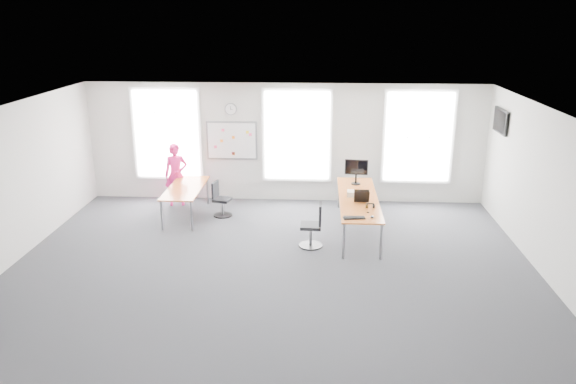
# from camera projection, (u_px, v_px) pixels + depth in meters

# --- Properties ---
(floor) EXTENTS (10.00, 10.00, 0.00)m
(floor) POSITION_uv_depth(u_px,v_px,m) (272.00, 265.00, 10.78)
(floor) COLOR #242529
(floor) RESTS_ON ground
(ceiling) EXTENTS (10.00, 10.00, 0.00)m
(ceiling) POSITION_uv_depth(u_px,v_px,m) (271.00, 110.00, 9.87)
(ceiling) COLOR white
(ceiling) RESTS_ON ground
(wall_back) EXTENTS (10.00, 0.00, 10.00)m
(wall_back) POSITION_uv_depth(u_px,v_px,m) (285.00, 143.00, 14.13)
(wall_back) COLOR silver
(wall_back) RESTS_ON ground
(wall_front) EXTENTS (10.00, 0.00, 10.00)m
(wall_front) POSITION_uv_depth(u_px,v_px,m) (242.00, 295.00, 6.52)
(wall_front) COLOR silver
(wall_front) RESTS_ON ground
(wall_left) EXTENTS (0.00, 10.00, 10.00)m
(wall_left) POSITION_uv_depth(u_px,v_px,m) (8.00, 186.00, 10.60)
(wall_left) COLOR silver
(wall_left) RESTS_ON ground
(wall_right) EXTENTS (0.00, 10.00, 10.00)m
(wall_right) POSITION_uv_depth(u_px,v_px,m) (549.00, 196.00, 10.05)
(wall_right) COLOR silver
(wall_right) RESTS_ON ground
(window_left) EXTENTS (1.60, 0.06, 2.20)m
(window_left) POSITION_uv_depth(u_px,v_px,m) (167.00, 134.00, 14.20)
(window_left) COLOR white
(window_left) RESTS_ON wall_back
(window_mid) EXTENTS (1.60, 0.06, 2.20)m
(window_mid) POSITION_uv_depth(u_px,v_px,m) (297.00, 136.00, 14.02)
(window_mid) COLOR white
(window_mid) RESTS_ON wall_back
(window_right) EXTENTS (1.60, 0.06, 2.20)m
(window_right) POSITION_uv_depth(u_px,v_px,m) (418.00, 137.00, 13.86)
(window_right) COLOR white
(window_right) RESTS_ON wall_back
(desk_right) EXTENTS (0.84, 3.16, 0.77)m
(desk_right) POSITION_uv_depth(u_px,v_px,m) (358.00, 200.00, 12.29)
(desk_right) COLOR #C87F3A
(desk_right) RESTS_ON ground
(desk_left) EXTENTS (0.79, 1.97, 0.72)m
(desk_left) POSITION_uv_depth(u_px,v_px,m) (185.00, 190.00, 13.19)
(desk_left) COLOR #C87F3A
(desk_left) RESTS_ON ground
(chair_right) EXTENTS (0.50, 0.50, 0.93)m
(chair_right) POSITION_uv_depth(u_px,v_px,m) (313.00, 228.00, 11.54)
(chair_right) COLOR black
(chair_right) RESTS_ON ground
(chair_left) EXTENTS (0.45, 0.45, 0.83)m
(chair_left) POSITION_uv_depth(u_px,v_px,m) (220.00, 201.00, 13.32)
(chair_left) COLOR black
(chair_left) RESTS_ON ground
(person) EXTENTS (0.64, 0.48, 1.57)m
(person) POSITION_uv_depth(u_px,v_px,m) (176.00, 175.00, 13.96)
(person) COLOR #DF1D6E
(person) RESTS_ON ground
(whiteboard) EXTENTS (1.20, 0.03, 0.90)m
(whiteboard) POSITION_uv_depth(u_px,v_px,m) (232.00, 141.00, 14.16)
(whiteboard) COLOR white
(whiteboard) RESTS_ON wall_back
(wall_clock) EXTENTS (0.30, 0.04, 0.30)m
(wall_clock) POSITION_uv_depth(u_px,v_px,m) (231.00, 109.00, 13.91)
(wall_clock) COLOR gray
(wall_clock) RESTS_ON wall_back
(tv) EXTENTS (0.06, 0.90, 0.55)m
(tv) POSITION_uv_depth(u_px,v_px,m) (501.00, 121.00, 12.66)
(tv) COLOR black
(tv) RESTS_ON wall_right
(keyboard) EXTENTS (0.45, 0.23, 0.02)m
(keyboard) POSITION_uv_depth(u_px,v_px,m) (354.00, 218.00, 11.03)
(keyboard) COLOR black
(keyboard) RESTS_ON desk_right
(mouse) EXTENTS (0.09, 0.13, 0.04)m
(mouse) POSITION_uv_depth(u_px,v_px,m) (372.00, 217.00, 11.05)
(mouse) COLOR black
(mouse) RESTS_ON desk_right
(lens_cap) EXTENTS (0.07, 0.07, 0.01)m
(lens_cap) POSITION_uv_depth(u_px,v_px,m) (368.00, 212.00, 11.35)
(lens_cap) COLOR black
(lens_cap) RESTS_ON desk_right
(headphones) EXTENTS (0.18, 0.10, 0.11)m
(headphones) POSITION_uv_depth(u_px,v_px,m) (370.00, 206.00, 11.61)
(headphones) COLOR black
(headphones) RESTS_ON desk_right
(laptop_sleeve) EXTENTS (0.32, 0.18, 0.26)m
(laptop_sleeve) POSITION_uv_depth(u_px,v_px,m) (362.00, 196.00, 11.94)
(laptop_sleeve) COLOR black
(laptop_sleeve) RESTS_ON desk_right
(paper_stack) EXTENTS (0.34, 0.26, 0.11)m
(paper_stack) POSITION_uv_depth(u_px,v_px,m) (354.00, 194.00, 12.37)
(paper_stack) COLOR beige
(paper_stack) RESTS_ON desk_right
(monitor) EXTENTS (0.54, 0.22, 0.60)m
(monitor) POSITION_uv_depth(u_px,v_px,m) (356.00, 170.00, 13.13)
(monitor) COLOR black
(monitor) RESTS_ON desk_right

